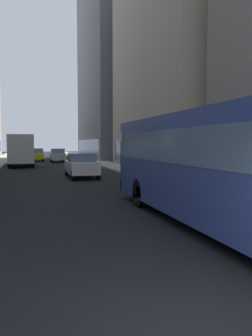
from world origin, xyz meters
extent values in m
plane|color=black|center=(0.00, 35.00, 0.00)|extent=(120.00, 120.00, 0.00)
cube|color=#9E9991|center=(5.70, 35.00, 0.07)|extent=(2.40, 110.00, 0.15)
cube|color=slate|center=(7.12, 25.85, 1.60)|extent=(0.08, 16.61, 2.40)
cube|color=slate|center=(11.90, 47.12, 13.12)|extent=(11.51, 19.64, 26.24)
cube|color=slate|center=(6.16, 47.12, 1.60)|extent=(0.08, 17.67, 2.40)
cube|color=#33478C|center=(2.80, 4.71, 1.67)|extent=(2.55, 11.50, 2.75)
cube|color=slate|center=(2.80, 4.71, 2.17)|extent=(2.57, 11.04, 0.90)
cube|color=black|center=(2.80, 10.41, 0.55)|extent=(2.55, 0.16, 0.44)
cylinder|color=black|center=(1.67, 8.26, 0.50)|extent=(0.30, 1.00, 1.00)
cylinder|color=black|center=(3.92, 8.26, 0.50)|extent=(0.30, 1.00, 1.00)
cube|color=silver|center=(1.34, 9.86, 2.50)|extent=(0.08, 0.24, 0.40)
cube|color=silver|center=(1.20, 19.36, 0.70)|extent=(1.75, 4.45, 0.75)
cube|color=slate|center=(1.20, 19.13, 1.35)|extent=(1.61, 2.00, 0.55)
cylinder|color=black|center=(0.43, 21.16, 0.32)|extent=(0.22, 0.64, 0.64)
cylinder|color=black|center=(1.97, 21.16, 0.32)|extent=(0.22, 0.64, 0.64)
cylinder|color=black|center=(0.43, 17.55, 0.32)|extent=(0.22, 0.64, 0.64)
cylinder|color=black|center=(1.97, 17.55, 0.32)|extent=(0.22, 0.64, 0.64)
cube|color=#B7BABF|center=(1.20, 39.12, 0.70)|extent=(1.70, 4.02, 0.75)
cube|color=slate|center=(1.20, 38.92, 1.35)|extent=(1.57, 1.81, 0.55)
cylinder|color=black|center=(0.46, 40.71, 0.32)|extent=(0.22, 0.64, 0.64)
cylinder|color=black|center=(1.94, 40.71, 0.32)|extent=(0.22, 0.64, 0.64)
cylinder|color=black|center=(0.46, 37.52, 0.32)|extent=(0.22, 0.64, 0.64)
cylinder|color=black|center=(1.94, 37.52, 0.32)|extent=(0.22, 0.64, 0.64)
cube|color=yellow|center=(-1.20, 41.95, 0.70)|extent=(1.74, 3.97, 0.75)
cube|color=slate|center=(-1.20, 41.75, 1.35)|extent=(1.60, 1.78, 0.55)
cylinder|color=black|center=(-1.96, 43.52, 0.32)|extent=(0.22, 0.64, 0.64)
cylinder|color=black|center=(-0.44, 43.52, 0.32)|extent=(0.22, 0.64, 0.64)
cylinder|color=black|center=(-1.96, 40.38, 0.32)|extent=(0.22, 0.64, 0.64)
cylinder|color=black|center=(-0.44, 40.38, 0.32)|extent=(0.22, 0.64, 0.64)
cube|color=silver|center=(-2.80, 34.98, 1.50)|extent=(2.30, 2.00, 2.10)
cube|color=silver|center=(-2.80, 31.23, 1.75)|extent=(2.30, 5.50, 2.60)
cylinder|color=black|center=(-3.81, 34.98, 0.45)|extent=(0.28, 0.90, 0.90)
cylinder|color=black|center=(-1.79, 34.98, 0.45)|extent=(0.28, 0.90, 0.90)
cylinder|color=black|center=(-3.81, 29.48, 0.45)|extent=(0.28, 0.90, 0.90)
cylinder|color=black|center=(-1.79, 29.48, 0.45)|extent=(0.28, 0.90, 0.90)
camera|label=1|loc=(-2.08, -3.27, 2.25)|focal=37.07mm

